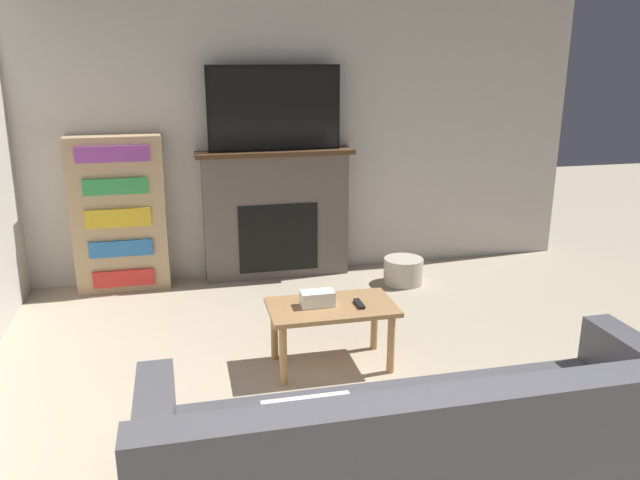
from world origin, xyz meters
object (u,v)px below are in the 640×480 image
couch (430,469)px  bookshelf (119,214)px  fireplace (276,214)px  storage_basket (403,271)px  tv (274,108)px  coffee_table (332,315)px

couch → bookshelf: size_ratio=1.80×
fireplace → storage_basket: fireplace is taller
couch → storage_basket: size_ratio=6.87×
tv → fireplace: bearing=90.0°
storage_basket → bookshelf: bearing=169.6°
coffee_table → storage_basket: (1.03, 1.40, -0.25)m
fireplace → tv: bearing=-90.0°
fireplace → storage_basket: (1.10, -0.48, -0.48)m
couch → storage_basket: 3.12m
tv → coffee_table: size_ratio=1.42×
fireplace → bookshelf: bearing=-179.1°
fireplace → couch: bearing=-88.0°
coffee_table → bookshelf: bookshelf is taller
tv → bookshelf: tv is taller
coffee_table → storage_basket: bearing=53.6°
tv → storage_basket: bearing=-22.7°
tv → couch: bearing=-88.0°
bookshelf → coffee_table: bearing=-51.8°
fireplace → tv: tv is taller
couch → storage_basket: (0.98, 2.96, -0.17)m
fireplace → tv: 0.97m
couch → fireplace: bearing=92.0°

